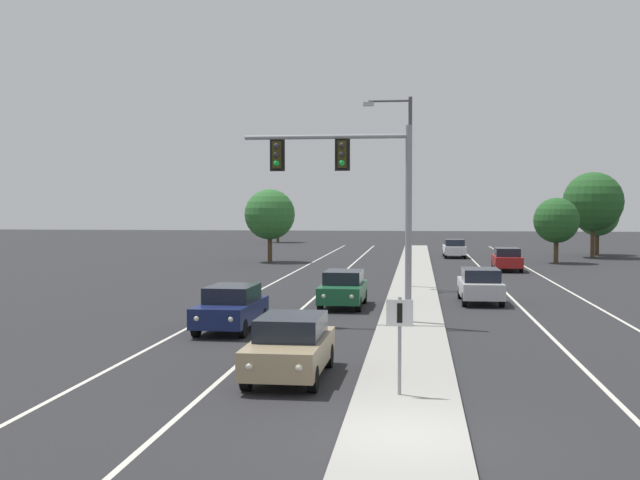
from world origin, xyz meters
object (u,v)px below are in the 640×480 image
Objects in this scene: car_receding_silver at (480,285)px; tree_far_left_b at (278,212)px; car_receding_white at (454,248)px; car_oncoming_green at (343,288)px; car_oncoming_tan at (290,346)px; median_sign_post at (400,331)px; tree_far_right_a at (593,202)px; tree_far_right_c at (556,220)px; tree_far_left_a at (270,214)px; street_lamp_median at (406,180)px; tree_far_right_b at (597,215)px; car_oncoming_navy at (231,307)px; overhead_signal_mast at (357,183)px; car_receding_red at (507,259)px.

tree_far_left_b is (-19.91, 59.66, 2.93)m from car_receding_silver.
tree_far_left_b is at bearing 126.69° from car_receding_white.
car_oncoming_green is 0.78× the size of tree_far_left_b.
car_oncoming_tan is 1.00× the size of car_receding_white.
tree_far_right_a is at bearing 73.92° from median_sign_post.
tree_far_right_c is 0.88× the size of tree_far_left_a.
tree_far_right_c is at bearing 76.45° from median_sign_post.
median_sign_post is 25.00m from street_lamp_median.
car_oncoming_tan is 49.74m from car_receding_white.
car_oncoming_tan is at bearing -97.28° from car_receding_white.
median_sign_post is 55.15m from tree_far_right_a.
tree_far_left_b reaches higher than car_receding_silver.
car_receding_silver is (3.49, -5.73, -4.97)m from street_lamp_median.
street_lamp_median is 36.54m from tree_far_right_b.
median_sign_post is at bearing -37.41° from car_oncoming_tan.
car_oncoming_green is at bearing -116.53° from tree_far_right_a.
median_sign_post is 0.40× the size of tree_far_right_b.
car_oncoming_tan is at bearing -65.99° from car_oncoming_navy.
car_receding_silver is at bearing -60.18° from tree_far_left_a.
tree_far_right_b is at bearing 70.59° from car_oncoming_tan.
tree_far_left_a is at bearing 104.28° from median_sign_post.
tree_far_right_b is at bearing 64.45° from car_oncoming_navy.
overhead_signal_mast is at bearing 23.93° from car_oncoming_navy.
car_receding_white is (5.34, 39.97, -4.44)m from overhead_signal_mast.
tree_far_left_a is at bearing 107.01° from car_oncoming_green.
tree_far_right_c is 0.88× the size of tree_far_left_b.
tree_far_left_b is (-13.86, 61.89, 2.93)m from car_oncoming_green.
tree_far_right_a is (18.08, 36.22, 3.98)m from car_oncoming_green.
car_receding_red is at bearing 72.37° from overhead_signal_mast.
car_oncoming_tan is 77.71m from tree_far_left_b.
car_oncoming_green and car_receding_red have the same top height.
street_lamp_median reaches higher than tree_far_left_b.
tree_far_right_c is at bearing -115.80° from tree_far_right_b.
car_receding_white is at bearing 82.06° from street_lamp_median.
tree_far_left_a is (-26.47, -8.80, -1.04)m from tree_far_right_a.
car_receding_white is 0.61× the size of tree_far_right_a.
street_lamp_median is at bearing 83.10° from overhead_signal_mast.
car_oncoming_navy is at bearing -102.95° from car_receding_white.
car_receding_red is at bearing -119.57° from tree_far_right_c.
car_oncoming_tan is (-2.56, -22.48, -4.97)m from street_lamp_median.
car_receding_red is at bearing -117.40° from tree_far_right_b.
street_lamp_median is 23.17m from car_oncoming_tan.
tree_far_right_b is 39.58m from tree_far_left_b.
car_receding_red is (6.67, 12.88, -4.97)m from street_lamp_median.
tree_far_right_b is (19.34, 54.87, 2.81)m from car_oncoming_tan.
tree_far_right_b is (18.37, 45.50, -1.63)m from overhead_signal_mast.
car_oncoming_green is at bearing -100.27° from car_receding_white.
median_sign_post is 0.22× the size of street_lamp_median.
tree_far_right_c is (13.82, 43.46, 2.49)m from car_oncoming_tan.
car_receding_silver is 36.28m from tree_far_right_a.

